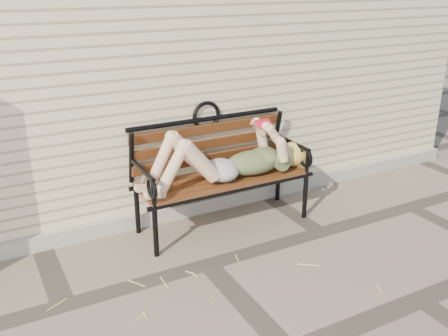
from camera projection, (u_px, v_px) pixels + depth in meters
ground at (208, 264)px, 4.42m from camera, size 80.00×80.00×0.00m
house_wall at (102, 50)px, 6.34m from camera, size 8.00×4.00×3.00m
foundation_strip at (167, 214)px, 5.19m from camera, size 8.00×0.10×0.15m
garden_bench at (218, 159)px, 4.98m from camera, size 1.88×0.75×1.22m
reading_woman at (227, 159)px, 4.84m from camera, size 1.77×0.40×0.56m
straw_scatter at (210, 336)px, 3.53m from camera, size 3.01×1.68×0.01m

